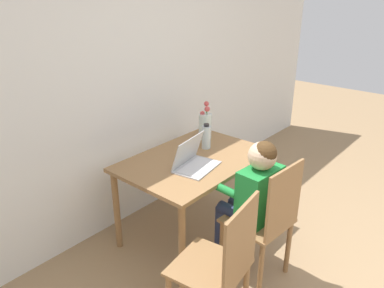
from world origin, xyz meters
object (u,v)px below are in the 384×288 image
(water_bottle, at_px, (206,137))
(flower_vase, at_px, (205,125))
(chair_occupied, at_px, (266,221))
(laptop, at_px, (193,160))
(person_seated, at_px, (253,191))
(chair_spare, at_px, (220,268))

(water_bottle, bearing_deg, flower_vase, 41.26)
(chair_occupied, bearing_deg, laptop, -82.00)
(laptop, bearing_deg, person_seated, -93.76)
(person_seated, xyz_separation_m, flower_vase, (0.46, 0.80, 0.16))
(person_seated, bearing_deg, chair_spare, 19.06)
(chair_spare, xyz_separation_m, flower_vase, (1.05, 0.96, 0.35))
(chair_occupied, height_order, person_seated, person_seated)
(laptop, xyz_separation_m, flower_vase, (0.51, 0.30, 0.07))
(laptop, height_order, water_bottle, laptop)
(person_seated, bearing_deg, water_bottle, -110.01)
(laptop, relative_size, flower_vase, 1.17)
(person_seated, distance_m, flower_vase, 0.94)
(chair_spare, xyz_separation_m, laptop, (0.53, 0.66, 0.28))
(water_bottle, bearing_deg, chair_spare, -137.40)
(chair_occupied, distance_m, chair_spare, 0.58)
(flower_vase, bearing_deg, laptop, -149.65)
(laptop, bearing_deg, water_bottle, 14.28)
(chair_spare, bearing_deg, chair_occupied, 175.38)
(chair_spare, relative_size, water_bottle, 4.35)
(flower_vase, bearing_deg, chair_spare, -137.62)
(chair_spare, height_order, person_seated, person_seated)
(chair_spare, distance_m, flower_vase, 1.46)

